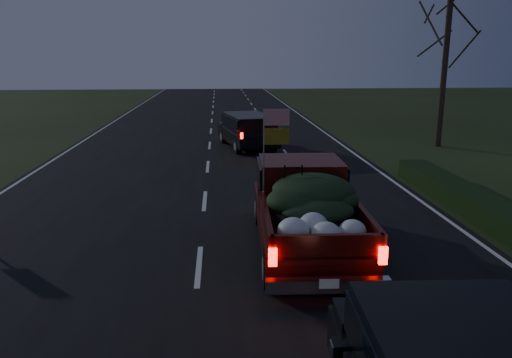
{
  "coord_description": "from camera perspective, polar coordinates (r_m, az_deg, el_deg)",
  "views": [
    {
      "loc": [
        0.48,
        -10.08,
        4.43
      ],
      "look_at": [
        1.43,
        2.54,
        1.3
      ],
      "focal_mm": 35.0,
      "sensor_mm": 36.0,
      "label": 1
    }
  ],
  "objects": [
    {
      "name": "ground",
      "position": [
        11.02,
        -6.54,
        -9.91
      ],
      "size": [
        120.0,
        120.0,
        0.0
      ],
      "primitive_type": "plane",
      "color": "black",
      "rests_on": "ground"
    },
    {
      "name": "road_asphalt",
      "position": [
        11.01,
        -6.54,
        -9.86
      ],
      "size": [
        14.0,
        120.0,
        0.02
      ],
      "primitive_type": "cube",
      "color": "black",
      "rests_on": "ground"
    },
    {
      "name": "hedge_row",
      "position": [
        15.54,
        24.01,
        -2.76
      ],
      "size": [
        1.0,
        10.0,
        0.6
      ],
      "primitive_type": "cube",
      "color": "black",
      "rests_on": "ground"
    },
    {
      "name": "bare_tree_far",
      "position": [
        26.49,
        21.01,
        14.73
      ],
      "size": [
        3.6,
        3.6,
        7.0
      ],
      "color": "black",
      "rests_on": "ground"
    },
    {
      "name": "pickup_truck",
      "position": [
        11.61,
        5.68,
        -2.84
      ],
      "size": [
        2.35,
        5.68,
        2.94
      ],
      "rotation": [
        0.0,
        0.0,
        -0.04
      ],
      "color": "#3E0B08",
      "rests_on": "ground"
    },
    {
      "name": "lead_suv",
      "position": [
        24.59,
        -0.96,
        5.91
      ],
      "size": [
        2.88,
        4.99,
        1.35
      ],
      "rotation": [
        0.0,
        0.0,
        0.21
      ],
      "color": "black",
      "rests_on": "ground"
    }
  ]
}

